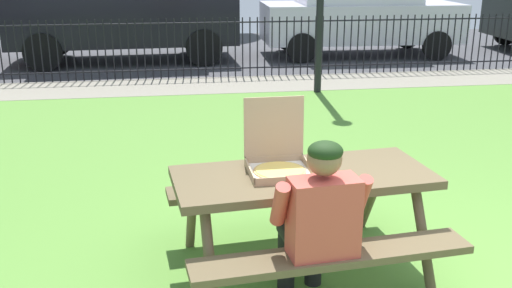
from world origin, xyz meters
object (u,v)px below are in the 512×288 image
at_px(picnic_table_foreground, 303,196).
at_px(parked_car_center, 359,11).
at_px(pizza_box_open, 278,158).
at_px(parked_car_left, 123,0).
at_px(adult_at_table, 318,219).

relative_size(picnic_table_foreground, parked_car_center, 0.43).
relative_size(pizza_box_open, parked_car_left, 0.10).
xyz_separation_m(picnic_table_foreground, parked_car_center, (3.41, 9.37, 0.41)).
bearing_deg(parked_car_center, pizza_box_open, -111.08).
distance_m(pizza_box_open, parked_car_left, 9.44).
height_order(picnic_table_foreground, adult_at_table, adult_at_table).
relative_size(picnic_table_foreground, pizza_box_open, 3.93).
distance_m(picnic_table_foreground, adult_at_table, 0.51).
height_order(parked_car_left, parked_car_center, parked_car_left).
height_order(adult_at_table, parked_car_center, parked_car_center).
bearing_deg(parked_car_left, adult_at_table, -79.75).
distance_m(pizza_box_open, adult_at_table, 0.65).
bearing_deg(picnic_table_foreground, parked_car_left, 100.91).
xyz_separation_m(pizza_box_open, parked_car_center, (3.58, 9.28, 0.14)).
distance_m(adult_at_table, parked_car_center, 10.47).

